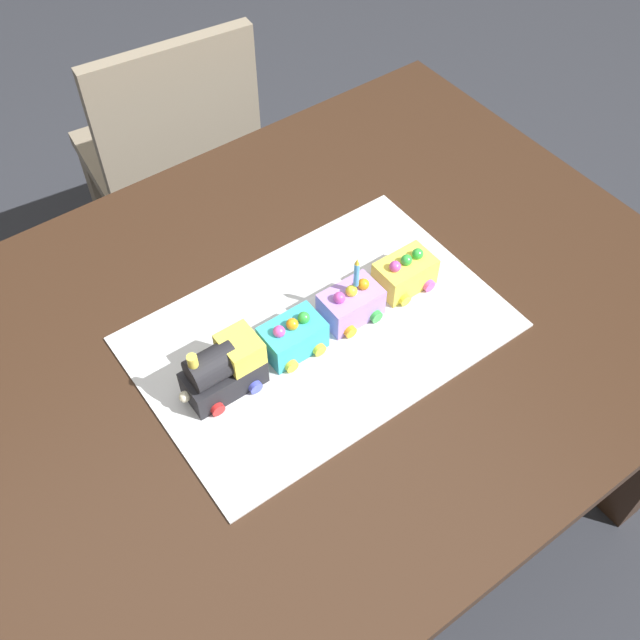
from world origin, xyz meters
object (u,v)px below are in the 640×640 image
(cake_car_caboose_turquoise, at_px, (293,337))
(cake_car_flatbed_lemon, at_px, (405,273))
(cake_car_tanker_lavender, at_px, (351,304))
(dining_table, at_px, (297,369))
(cake_locomotive, at_px, (223,369))
(birthday_candle, at_px, (357,272))
(chair, at_px, (173,160))

(cake_car_caboose_turquoise, bearing_deg, cake_car_flatbed_lemon, 0.00)
(cake_car_tanker_lavender, bearing_deg, cake_car_flatbed_lemon, 0.00)
(dining_table, bearing_deg, cake_locomotive, -170.63)
(cake_locomotive, distance_m, cake_car_flatbed_lemon, 0.37)
(dining_table, distance_m, cake_car_caboose_turquoise, 0.14)
(cake_car_flatbed_lemon, bearing_deg, birthday_candle, 180.00)
(dining_table, distance_m, cake_locomotive, 0.22)
(chair, height_order, cake_locomotive, same)
(cake_car_tanker_lavender, height_order, cake_car_flatbed_lemon, same)
(cake_locomotive, xyz_separation_m, cake_car_tanker_lavender, (0.25, -0.00, -0.02))
(dining_table, height_order, cake_car_tanker_lavender, cake_car_tanker_lavender)
(dining_table, xyz_separation_m, cake_car_tanker_lavender, (0.10, -0.02, 0.14))
(dining_table, xyz_separation_m, cake_car_flatbed_lemon, (0.21, -0.02, 0.14))
(chair, relative_size, birthday_candle, 14.10)
(cake_car_caboose_turquoise, bearing_deg, birthday_candle, 0.00)
(cake_car_caboose_turquoise, relative_size, cake_car_flatbed_lemon, 1.00)
(chair, xyz_separation_m, birthday_candle, (-0.07, -0.86, 0.37))
(chair, relative_size, cake_car_flatbed_lemon, 8.60)
(cake_car_tanker_lavender, xyz_separation_m, cake_car_flatbed_lemon, (0.12, 0.00, 0.00))
(cake_car_tanker_lavender, relative_size, birthday_candle, 1.64)
(cake_car_flatbed_lemon, height_order, birthday_candle, birthday_candle)
(chair, height_order, birthday_candle, birthday_candle)
(cake_locomotive, distance_m, cake_car_tanker_lavender, 0.25)
(cake_locomotive, xyz_separation_m, cake_car_flatbed_lemon, (0.36, -0.00, -0.02))
(chair, bearing_deg, cake_car_caboose_turquoise, 82.98)
(chair, height_order, cake_car_caboose_turquoise, chair)
(cake_locomotive, relative_size, cake_car_caboose_turquoise, 1.40)
(cake_locomotive, xyz_separation_m, cake_car_caboose_turquoise, (0.13, -0.00, -0.02))
(birthday_candle, bearing_deg, cake_car_caboose_turquoise, -180.00)
(dining_table, relative_size, chair, 1.63)
(cake_car_caboose_turquoise, height_order, birthday_candle, birthday_candle)
(cake_car_caboose_turquoise, xyz_separation_m, cake_car_flatbed_lemon, (0.24, 0.00, 0.00))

